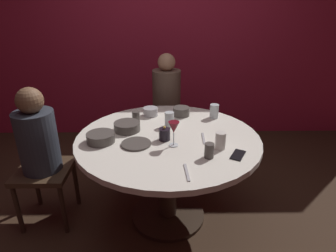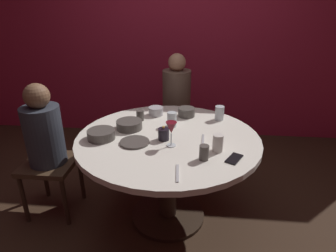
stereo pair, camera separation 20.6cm
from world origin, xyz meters
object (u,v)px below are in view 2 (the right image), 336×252
Objects in this scene: bowl_serving_large at (156,111)px; bowl_small_white at (101,134)px; seated_diner_back at (177,98)px; dining_table at (168,154)px; cup_by_left_diner at (204,153)px; cup_far_edge at (172,119)px; seated_diner_left at (44,137)px; wine_glass at (171,129)px; cup_near_candle at (219,113)px; bowl_salad_center at (129,125)px; bowl_sauce_side at (186,112)px; cup_center_front at (140,115)px; cup_by_right_diner at (218,143)px; cell_phone at (234,159)px; dinner_plate at (135,142)px; candle_holder at (164,134)px.

bowl_serving_large is 0.60m from bowl_small_white.
dining_table is at bearing 0.00° from seated_diner_back.
cup_far_edge is at bearing 115.60° from cup_by_left_diner.
bowl_small_white is 1.69× the size of cup_far_edge.
bowl_serving_large is at bearing 27.14° from seated_diner_left.
wine_glass is 0.63m from cup_near_candle.
bowl_salad_center is 1.39× the size of bowl_sauce_side.
cup_center_front is (-0.51, 0.60, -0.00)m from cup_by_left_diner.
bowl_salad_center is 1.71× the size of cup_far_edge.
cup_by_right_diner is (0.31, -0.05, -0.07)m from wine_glass.
dining_table is 0.48m from bowl_serving_large.
cup_near_candle is at bearing -56.75° from cell_phone.
seated_diner_left is at bearing 169.49° from dinner_plate.
dinner_plate is (-0.22, -1.10, 0.02)m from seated_diner_back.
bowl_salad_center is at bearing 155.22° from cup_by_right_diner.
dining_table is 0.43m from cup_center_front.
seated_diner_back reaches higher than dinner_plate.
wine_glass is at bearing -36.50° from bowl_salad_center.
bowl_serving_large is 0.64× the size of bowl_small_white.
bowl_sauce_side is at bearing 58.01° from dinner_plate.
bowl_small_white is at bearing -176.59° from candle_holder.
bowl_serving_large is at bearing 57.05° from bowl_small_white.
bowl_salad_center is (-0.09, 0.24, 0.03)m from dinner_plate.
cup_far_edge is (0.01, 0.18, 0.21)m from dining_table.
seated_diner_left is 1.26m from cup_by_left_diner.
cup_far_edge is (-0.02, 0.33, -0.07)m from wine_glass.
wine_glass reaches higher than candle_holder.
seated_diner_back reaches higher than bowl_small_white.
bowl_sauce_side is 0.74m from cup_by_left_diner.
bowl_salad_center is 0.19m from cup_center_front.
cup_near_candle is at bearing 84.82° from cup_by_right_diner.
bowl_salad_center reaches higher than dinner_plate.
seated_diner_left is at bearing 17.08° from cell_phone.
seated_diner_back reaches higher than cup_far_edge.
cup_by_left_diner is (0.22, -0.17, -0.08)m from wine_glass.
cup_near_candle is 1.21× the size of cup_by_left_diner.
seated_diner_left is at bearing 171.32° from cup_by_right_diner.
bowl_serving_large is 0.27m from bowl_sauce_side.
seated_diner_back is at bearing 123.22° from cup_near_candle.
cup_by_right_diner is (0.35, -0.20, 0.21)m from dining_table.
cell_phone is 0.78m from bowl_sauce_side.
bowl_sauce_side is at bearing 72.84° from candle_holder.
cup_by_left_diner is 0.56m from cup_far_edge.
dinner_plate is 0.26m from bowl_small_white.
dinner_plate is at bearing 173.72° from cup_by_right_diner.
bowl_serving_large reaches higher than bowl_salad_center.
cup_by_left_diner is at bearing -64.40° from cup_far_edge.
cup_far_edge reaches higher than bowl_salad_center.
dining_table is at bearing 128.46° from cup_by_left_diner.
seated_diner_left is 9.51× the size of cup_far_edge.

